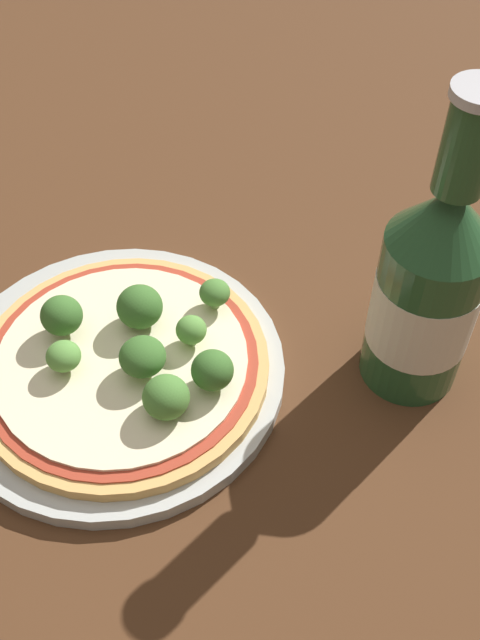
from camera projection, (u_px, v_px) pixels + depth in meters
ground_plane at (100, 364)px, 0.57m from camera, size 3.00×3.00×0.00m
plate at (115, 372)px, 0.55m from camera, size 0.25×0.25×0.01m
pizza at (125, 361)px, 0.54m from camera, size 0.21×0.21×0.01m
broccoli_floret_0 at (191, 330)px, 0.54m from camera, size 0.02×0.02×0.02m
broccoli_floret_1 at (140, 307)px, 0.55m from camera, size 0.03×0.03×0.03m
broccoli_floret_2 at (166, 397)px, 0.50m from camera, size 0.03×0.03×0.03m
broccoli_floret_3 at (62, 355)px, 0.52m from camera, size 0.02×0.02×0.02m
broccoli_floret_4 at (212, 370)px, 0.51m from camera, size 0.03×0.03×0.03m
broccoli_floret_5 at (143, 357)px, 0.52m from camera, size 0.03×0.03×0.03m
broccoli_floret_6 at (62, 316)px, 0.54m from camera, size 0.03×0.03×0.03m
broccoli_floret_7 at (215, 293)px, 0.56m from camera, size 0.02×0.02×0.02m
beer_bottle at (428, 288)px, 0.50m from camera, size 0.07×0.07×0.24m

